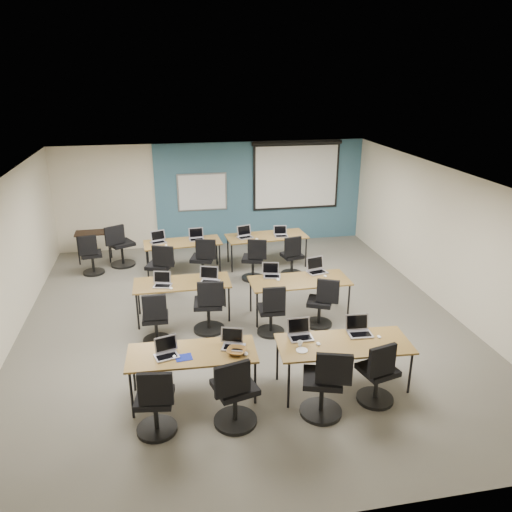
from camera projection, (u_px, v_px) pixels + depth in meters
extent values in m
cube|color=#6B6354|center=(242.00, 320.00, 9.36)|extent=(8.00, 9.00, 0.02)
cube|color=white|center=(240.00, 178.00, 8.41)|extent=(8.00, 9.00, 0.02)
cube|color=beige|center=(214.00, 195.00, 13.03)|extent=(8.00, 0.04, 2.70)
cube|color=beige|center=(317.00, 413.00, 4.75)|extent=(8.00, 0.04, 2.70)
cube|color=beige|center=(1.00, 269.00, 8.18)|extent=(0.04, 9.00, 2.70)
cube|color=beige|center=(446.00, 240.00, 9.59)|extent=(0.04, 9.00, 2.70)
cube|color=#3D5977|center=(261.00, 193.00, 13.22)|extent=(5.50, 0.04, 2.70)
cube|color=#9CA2AB|center=(202.00, 192.00, 12.87)|extent=(1.28, 0.02, 0.98)
cube|color=white|center=(202.00, 192.00, 12.86)|extent=(1.20, 0.02, 0.90)
cube|color=black|center=(296.00, 175.00, 13.17)|extent=(2.32, 0.03, 1.82)
cube|color=white|center=(296.00, 177.00, 13.18)|extent=(2.20, 0.02, 1.62)
cylinder|color=black|center=(297.00, 143.00, 12.87)|extent=(2.40, 0.10, 0.10)
cube|color=brown|center=(192.00, 353.00, 6.94)|extent=(1.79, 0.75, 0.03)
cylinder|color=black|center=(132.00, 396.00, 6.63)|extent=(0.04, 0.04, 0.70)
cylinder|color=black|center=(255.00, 382.00, 6.92)|extent=(0.04, 0.04, 0.70)
cylinder|color=black|center=(133.00, 370.00, 7.20)|extent=(0.04, 0.04, 0.70)
cylinder|color=black|center=(247.00, 358.00, 7.50)|extent=(0.04, 0.04, 0.70)
cube|color=olive|center=(344.00, 344.00, 7.18)|extent=(1.92, 0.80, 0.03)
cylinder|color=black|center=(289.00, 386.00, 6.83)|extent=(0.04, 0.04, 0.70)
cylinder|color=black|center=(410.00, 372.00, 7.15)|extent=(0.04, 0.04, 0.70)
cylinder|color=black|center=(277.00, 360.00, 7.46)|extent=(0.04, 0.04, 0.70)
cylinder|color=black|center=(390.00, 348.00, 7.78)|extent=(0.04, 0.04, 0.70)
cube|color=#A36138|center=(182.00, 283.00, 9.23)|extent=(1.77, 0.74, 0.03)
cylinder|color=black|center=(138.00, 312.00, 8.93)|extent=(0.04, 0.04, 0.70)
cylinder|color=black|center=(229.00, 304.00, 9.22)|extent=(0.04, 0.04, 0.70)
cylinder|color=black|center=(139.00, 297.00, 9.50)|extent=(0.04, 0.04, 0.70)
cylinder|color=black|center=(225.00, 291.00, 9.79)|extent=(0.04, 0.04, 0.70)
cube|color=olive|center=(299.00, 281.00, 9.32)|extent=(1.86, 0.78, 0.03)
cylinder|color=black|center=(257.00, 310.00, 9.00)|extent=(0.04, 0.04, 0.70)
cylinder|color=black|center=(349.00, 302.00, 9.30)|extent=(0.04, 0.04, 0.70)
cylinder|color=black|center=(251.00, 295.00, 9.60)|extent=(0.04, 0.04, 0.70)
cylinder|color=black|center=(337.00, 288.00, 9.91)|extent=(0.04, 0.04, 0.70)
cube|color=#985A30|center=(183.00, 243.00, 11.38)|extent=(1.74, 0.72, 0.03)
cylinder|color=black|center=(148.00, 265.00, 11.09)|extent=(0.04, 0.04, 0.70)
cylinder|color=black|center=(220.00, 260.00, 11.37)|extent=(0.04, 0.04, 0.70)
cylinder|color=black|center=(148.00, 255.00, 11.65)|extent=(0.04, 0.04, 0.70)
cylinder|color=black|center=(217.00, 251.00, 11.93)|extent=(0.04, 0.04, 0.70)
cube|color=olive|center=(267.00, 236.00, 11.81)|extent=(1.89, 0.79, 0.03)
cylinder|color=black|center=(232.00, 258.00, 11.48)|extent=(0.04, 0.04, 0.70)
cylinder|color=black|center=(306.00, 253.00, 11.79)|extent=(0.04, 0.04, 0.70)
cylinder|color=black|center=(228.00, 248.00, 12.09)|extent=(0.04, 0.04, 0.70)
cylinder|color=black|center=(298.00, 244.00, 12.40)|extent=(0.04, 0.04, 0.70)
cube|color=#A3A4AF|center=(167.00, 356.00, 6.82)|extent=(0.31, 0.23, 0.02)
cube|color=black|center=(167.00, 356.00, 6.79)|extent=(0.27, 0.13, 0.00)
cube|color=#A3A4AF|center=(166.00, 344.00, 6.89)|extent=(0.31, 0.06, 0.22)
cube|color=black|center=(166.00, 344.00, 6.88)|extent=(0.28, 0.04, 0.18)
ellipsoid|color=white|center=(174.00, 357.00, 6.80)|extent=(0.09, 0.12, 0.04)
cylinder|color=black|center=(157.00, 429.00, 6.50)|extent=(0.53, 0.53, 0.05)
cylinder|color=black|center=(156.00, 416.00, 6.43)|extent=(0.06, 0.06, 0.47)
cube|color=black|center=(155.00, 398.00, 6.33)|extent=(0.47, 0.47, 0.08)
cube|color=black|center=(155.00, 389.00, 6.04)|extent=(0.43, 0.06, 0.44)
cube|color=silver|center=(234.00, 347.00, 7.04)|extent=(0.32, 0.23, 0.02)
cube|color=black|center=(234.00, 347.00, 7.02)|extent=(0.27, 0.14, 0.00)
cube|color=silver|center=(232.00, 335.00, 7.11)|extent=(0.32, 0.06, 0.22)
cube|color=black|center=(232.00, 336.00, 7.11)|extent=(0.28, 0.04, 0.18)
ellipsoid|color=white|center=(245.00, 354.00, 6.88)|extent=(0.08, 0.11, 0.04)
cylinder|color=black|center=(235.00, 420.00, 6.66)|extent=(0.58, 0.58, 0.05)
cylinder|color=black|center=(235.00, 406.00, 6.57)|extent=(0.06, 0.06, 0.51)
cube|color=black|center=(235.00, 387.00, 6.47)|extent=(0.51, 0.51, 0.08)
cube|color=black|center=(232.00, 379.00, 6.15)|extent=(0.47, 0.06, 0.44)
cube|color=#B2B2BD|center=(301.00, 338.00, 7.29)|extent=(0.34, 0.25, 0.02)
cube|color=black|center=(301.00, 338.00, 7.26)|extent=(0.29, 0.15, 0.00)
cube|color=#B2B2BD|center=(299.00, 326.00, 7.36)|extent=(0.34, 0.06, 0.24)
cube|color=black|center=(299.00, 326.00, 7.36)|extent=(0.30, 0.04, 0.19)
ellipsoid|color=white|center=(318.00, 344.00, 7.13)|extent=(0.08, 0.11, 0.03)
cylinder|color=black|center=(321.00, 411.00, 6.84)|extent=(0.58, 0.58, 0.05)
cylinder|color=black|center=(321.00, 397.00, 6.76)|extent=(0.06, 0.06, 0.52)
cube|color=black|center=(322.00, 378.00, 6.65)|extent=(0.52, 0.52, 0.08)
cube|color=black|center=(334.00, 369.00, 6.36)|extent=(0.47, 0.06, 0.44)
cube|color=silver|center=(360.00, 334.00, 7.38)|extent=(0.35, 0.25, 0.02)
cube|color=black|center=(361.00, 334.00, 7.36)|extent=(0.30, 0.15, 0.00)
cube|color=silver|center=(357.00, 322.00, 7.46)|extent=(0.35, 0.06, 0.24)
cube|color=black|center=(357.00, 322.00, 7.45)|extent=(0.31, 0.05, 0.20)
ellipsoid|color=white|center=(379.00, 337.00, 7.31)|extent=(0.06, 0.09, 0.03)
cylinder|color=black|center=(375.00, 398.00, 7.10)|extent=(0.52, 0.52, 0.05)
cylinder|color=black|center=(376.00, 386.00, 7.03)|extent=(0.06, 0.06, 0.46)
cube|color=black|center=(378.00, 370.00, 6.93)|extent=(0.46, 0.46, 0.08)
cube|color=black|center=(382.00, 361.00, 6.64)|extent=(0.42, 0.06, 0.44)
cube|color=#ADADB2|center=(163.00, 286.00, 9.04)|extent=(0.32, 0.23, 0.02)
cube|color=black|center=(163.00, 286.00, 9.02)|extent=(0.27, 0.13, 0.00)
cube|color=#ADADB2|center=(162.00, 277.00, 9.11)|extent=(0.32, 0.06, 0.22)
cube|color=black|center=(162.00, 277.00, 9.11)|extent=(0.28, 0.04, 0.18)
ellipsoid|color=white|center=(171.00, 288.00, 8.94)|extent=(0.08, 0.11, 0.03)
cylinder|color=black|center=(157.00, 340.00, 8.63)|extent=(0.49, 0.49, 0.05)
cylinder|color=black|center=(156.00, 331.00, 8.56)|extent=(0.06, 0.06, 0.43)
cube|color=black|center=(155.00, 317.00, 8.47)|extent=(0.43, 0.43, 0.08)
cube|color=black|center=(155.00, 308.00, 8.20)|extent=(0.39, 0.06, 0.44)
cube|color=#AEAEAE|center=(210.00, 282.00, 9.21)|extent=(0.35, 0.25, 0.02)
cube|color=black|center=(210.00, 282.00, 9.18)|extent=(0.29, 0.15, 0.00)
cube|color=#AEAEAE|center=(209.00, 273.00, 9.29)|extent=(0.35, 0.06, 0.24)
cube|color=black|center=(209.00, 273.00, 9.28)|extent=(0.30, 0.05, 0.20)
ellipsoid|color=white|center=(222.00, 282.00, 9.19)|extent=(0.07, 0.10, 0.03)
cylinder|color=black|center=(209.00, 329.00, 9.01)|extent=(0.56, 0.56, 0.05)
cylinder|color=black|center=(209.00, 318.00, 8.93)|extent=(0.06, 0.06, 0.50)
cube|color=black|center=(208.00, 303.00, 8.83)|extent=(0.50, 0.50, 0.08)
cube|color=black|center=(211.00, 294.00, 8.53)|extent=(0.45, 0.06, 0.44)
cube|color=#9F9FAA|center=(272.00, 276.00, 9.45)|extent=(0.32, 0.23, 0.02)
cube|color=black|center=(272.00, 276.00, 9.43)|extent=(0.27, 0.14, 0.00)
cube|color=#9F9FAA|center=(271.00, 268.00, 9.53)|extent=(0.32, 0.06, 0.22)
cube|color=black|center=(271.00, 268.00, 9.52)|extent=(0.28, 0.04, 0.18)
ellipsoid|color=white|center=(278.00, 280.00, 9.30)|extent=(0.08, 0.11, 0.04)
cylinder|color=black|center=(271.00, 332.00, 8.91)|extent=(0.49, 0.49, 0.05)
cylinder|color=black|center=(271.00, 322.00, 8.85)|extent=(0.06, 0.06, 0.43)
cube|color=black|center=(271.00, 309.00, 8.76)|extent=(0.43, 0.43, 0.08)
cube|color=black|center=(274.00, 299.00, 8.48)|extent=(0.39, 0.06, 0.44)
cube|color=#ADADB4|center=(317.00, 272.00, 9.65)|extent=(0.36, 0.26, 0.02)
cube|color=black|center=(317.00, 272.00, 9.62)|extent=(0.31, 0.15, 0.00)
cube|color=#ADADB4|center=(315.00, 263.00, 9.73)|extent=(0.36, 0.07, 0.25)
cube|color=black|center=(315.00, 263.00, 9.72)|extent=(0.32, 0.05, 0.20)
ellipsoid|color=white|center=(325.00, 276.00, 9.47)|extent=(0.08, 0.10, 0.03)
cylinder|color=black|center=(319.00, 324.00, 9.19)|extent=(0.49, 0.49, 0.05)
cylinder|color=black|center=(319.00, 314.00, 9.13)|extent=(0.06, 0.06, 0.43)
cube|color=black|center=(320.00, 302.00, 9.04)|extent=(0.43, 0.43, 0.08)
cube|color=black|center=(328.00, 291.00, 8.79)|extent=(0.39, 0.06, 0.44)
cube|color=#A8A8A8|center=(158.00, 242.00, 11.31)|extent=(0.33, 0.24, 0.02)
cube|color=black|center=(158.00, 242.00, 11.29)|extent=(0.28, 0.14, 0.00)
cube|color=#A8A8A8|center=(158.00, 235.00, 11.38)|extent=(0.33, 0.06, 0.23)
cube|color=black|center=(158.00, 235.00, 11.38)|extent=(0.29, 0.04, 0.19)
ellipsoid|color=white|center=(166.00, 245.00, 11.13)|extent=(0.06, 0.09, 0.03)
cylinder|color=black|center=(161.00, 287.00, 10.72)|extent=(0.56, 0.56, 0.05)
cylinder|color=black|center=(161.00, 278.00, 10.64)|extent=(0.06, 0.06, 0.50)
cube|color=black|center=(160.00, 265.00, 10.54)|extent=(0.50, 0.50, 0.08)
cube|color=black|center=(163.00, 256.00, 10.26)|extent=(0.45, 0.06, 0.44)
cube|color=silver|center=(197.00, 240.00, 11.49)|extent=(0.33, 0.24, 0.02)
cube|color=black|center=(197.00, 239.00, 11.47)|extent=(0.28, 0.14, 0.00)
cube|color=silver|center=(196.00, 233.00, 11.57)|extent=(0.33, 0.06, 0.23)
cube|color=black|center=(196.00, 233.00, 11.56)|extent=(0.29, 0.04, 0.19)
ellipsoid|color=white|center=(214.00, 243.00, 11.29)|extent=(0.09, 0.11, 0.03)
cylinder|color=black|center=(203.00, 279.00, 11.16)|extent=(0.54, 0.54, 0.05)
cylinder|color=black|center=(203.00, 270.00, 11.09)|extent=(0.06, 0.06, 0.48)
cube|color=black|center=(202.00, 258.00, 10.99)|extent=(0.48, 0.48, 0.08)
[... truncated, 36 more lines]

